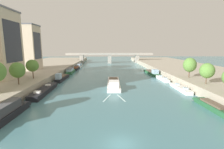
# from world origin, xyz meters

# --- Properties ---
(ground_plane) EXTENTS (400.00, 400.00, 0.00)m
(ground_plane) POSITION_xyz_m (0.00, 0.00, 0.00)
(ground_plane) COLOR teal
(quay_left) EXTENTS (36.00, 170.00, 2.57)m
(quay_left) POSITION_xyz_m (-39.71, 55.00, 1.29)
(quay_left) COLOR #A89E89
(quay_left) RESTS_ON ground
(quay_right) EXTENTS (36.00, 170.00, 2.57)m
(quay_right) POSITION_xyz_m (39.71, 55.00, 1.29)
(quay_right) COLOR #A89E89
(quay_right) RESTS_ON ground
(barge_midriver) EXTENTS (4.47, 20.69, 2.82)m
(barge_midriver) POSITION_xyz_m (0.31, 33.05, 0.84)
(barge_midriver) COLOR silver
(barge_midriver) RESTS_ON ground
(wake_behind_barge) EXTENTS (5.60, 5.96, 0.03)m
(wake_behind_barge) POSITION_xyz_m (-0.09, 19.75, 0.01)
(wake_behind_barge) COLOR silver
(wake_behind_barge) RESTS_ON ground
(moored_boat_left_midway) EXTENTS (2.44, 11.71, 2.98)m
(moored_boat_left_midway) POSITION_xyz_m (-19.58, 8.61, 1.24)
(moored_boat_left_midway) COLOR black
(moored_boat_left_midway) RESTS_ON ground
(moored_boat_left_downstream) EXTENTS (3.05, 16.63, 2.43)m
(moored_boat_left_downstream) POSITION_xyz_m (-19.39, 24.98, 0.69)
(moored_boat_left_downstream) COLOR black
(moored_boat_left_downstream) RESTS_ON ground
(moored_boat_left_far) EXTENTS (2.55, 13.62, 3.19)m
(moored_boat_left_far) POSITION_xyz_m (-19.40, 42.80, 0.95)
(moored_boat_left_far) COLOR black
(moored_boat_left_far) RESTS_ON ground
(moored_boat_left_second) EXTENTS (2.92, 12.96, 2.54)m
(moored_boat_left_second) POSITION_xyz_m (-19.79, 59.81, 1.06)
(moored_boat_left_second) COLOR #235633
(moored_boat_left_second) RESTS_ON ground
(moored_boat_left_lone) EXTENTS (1.81, 10.38, 2.37)m
(moored_boat_left_lone) POSITION_xyz_m (-19.18, 72.05, 0.99)
(moored_boat_left_lone) COLOR black
(moored_boat_left_lone) RESTS_ON ground
(moored_boat_left_near) EXTENTS (2.10, 11.99, 2.42)m
(moored_boat_left_near) POSITION_xyz_m (-19.43, 85.21, 1.01)
(moored_boat_left_near) COLOR silver
(moored_boat_left_near) RESTS_ON ground
(moored_boat_right_gap_after) EXTENTS (2.83, 13.20, 2.81)m
(moored_boat_right_gap_after) POSITION_xyz_m (20.08, 10.17, 0.84)
(moored_boat_right_gap_after) COLOR #235633
(moored_boat_right_gap_after) RESTS_ON ground
(moored_boat_right_lone) EXTENTS (2.17, 12.45, 2.17)m
(moored_boat_right_lone) POSITION_xyz_m (20.02, 27.09, 0.57)
(moored_boat_right_lone) COLOR silver
(moored_boat_right_lone) RESTS_ON ground
(moored_boat_right_downstream) EXTENTS (2.03, 11.34, 2.19)m
(moored_boat_right_downstream) POSITION_xyz_m (19.55, 41.57, 0.58)
(moored_boat_right_downstream) COLOR silver
(moored_boat_right_downstream) RESTS_ON ground
(moored_boat_right_upstream) EXTENTS (3.74, 16.45, 2.81)m
(moored_boat_right_upstream) POSITION_xyz_m (19.31, 55.80, 0.84)
(moored_boat_right_upstream) COLOR #235633
(moored_boat_right_upstream) RESTS_ON ground
(tree_left_end_of_row) EXTENTS (3.94, 3.94, 6.08)m
(tree_left_end_of_row) POSITION_xyz_m (-25.95, 24.49, 6.53)
(tree_left_end_of_row) COLOR brown
(tree_left_end_of_row) RESTS_ON quay_left
(tree_left_by_lamp) EXTENTS (3.88, 3.88, 6.15)m
(tree_left_by_lamp) POSITION_xyz_m (-25.90, 33.22, 6.76)
(tree_left_by_lamp) COLOR brown
(tree_left_by_lamp) RESTS_ON quay_left
(tree_right_end_of_row) EXTENTS (3.88, 3.88, 5.80)m
(tree_right_end_of_row) POSITION_xyz_m (25.63, 23.82, 6.27)
(tree_right_end_of_row) COLOR brown
(tree_right_end_of_row) RESTS_ON quay_right
(tree_right_far) EXTENTS (4.18, 4.18, 6.64)m
(tree_right_far) POSITION_xyz_m (25.58, 33.29, 6.83)
(tree_right_far) COLOR brown
(tree_right_far) RESTS_ON quay_right
(building_left_corner) EXTENTS (13.04, 9.28, 19.83)m
(building_left_corner) POSITION_xyz_m (-39.06, 54.83, 12.50)
(building_left_corner) COLOR beige
(building_left_corner) RESTS_ON quay_left
(bridge_far) EXTENTS (67.43, 4.40, 7.99)m
(bridge_far) POSITION_xyz_m (0.00, 108.38, 5.16)
(bridge_far) COLOR #9E998E
(bridge_far) RESTS_ON ground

